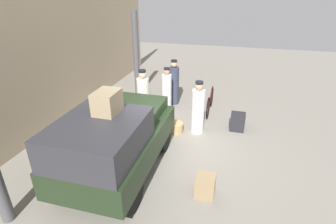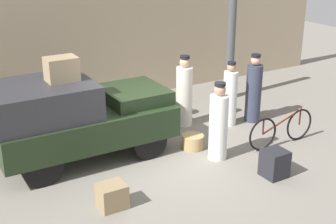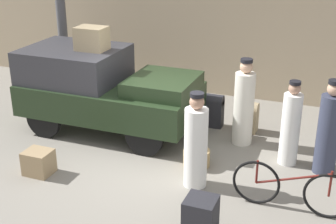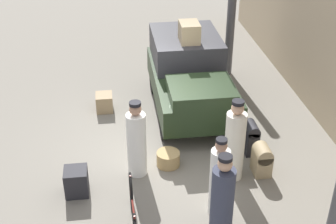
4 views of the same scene
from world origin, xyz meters
The scene contains 15 objects.
ground_plane centered at (0.00, 0.00, 0.00)m, with size 30.00×30.00×0.00m, color gray.
station_building_facade centered at (0.00, 4.08, 2.25)m, with size 16.00×0.15×4.50m.
canopy_pillar_left centered at (-3.46, 2.46, 1.69)m, with size 0.24×0.24×3.38m.
truck centered at (-1.58, 0.98, 0.96)m, with size 3.67×1.82×1.74m.
bicycle centered at (2.60, -0.73, 0.39)m, with size 1.85×0.04×0.80m.
wicker_basket centered at (0.79, 0.13, 0.15)m, with size 0.49×0.49×0.31m.
porter_with_bicycle centered at (1.35, 1.38, 0.81)m, with size 0.40×0.40×1.77m.
porter_carrying_trunk centered at (3.00, 0.74, 0.79)m, with size 0.39×0.39×1.73m.
porter_lifting_near_truck centered at (2.34, 0.84, 0.74)m, with size 0.35×0.35×1.61m.
porter_standing_middle centered at (0.98, -0.54, 0.76)m, with size 0.39×0.39×1.68m.
suitcase_black_upright centered at (1.47, -1.76, 0.27)m, with size 0.45×0.45×0.55m.
suitcase_tan_flat centered at (1.32, 1.99, 0.35)m, with size 0.44×0.34×0.66m.
suitcase_small_leather centered at (-1.73, -1.18, 0.22)m, with size 0.47×0.42×0.44m.
trunk_barrel_dark centered at (0.55, 1.97, 0.40)m, with size 0.46×0.27×0.74m.
trunk_on_truck_roof centered at (-1.77, 0.98, 1.98)m, with size 0.61×0.46×0.48m.
Camera 3 is at (3.08, -7.19, 4.18)m, focal length 50.00 mm.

